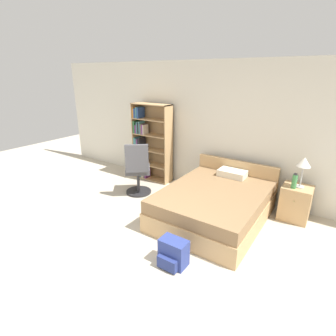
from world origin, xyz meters
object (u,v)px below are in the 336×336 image
at_px(table_lamp, 304,164).
at_px(backpack_blue, 173,253).
at_px(bookshelf, 148,144).
at_px(water_bottle, 294,181).
at_px(office_chair, 138,171).
at_px(bed, 215,203).
at_px(nightstand, 295,203).

relative_size(table_lamp, backpack_blue, 1.42).
xyz_separation_m(bookshelf, water_bottle, (3.15, -0.20, -0.12)).
bearing_deg(water_bottle, office_chair, -166.38).
bearing_deg(table_lamp, water_bottle, -127.48).
bearing_deg(backpack_blue, table_lamp, 62.86).
height_order(office_chair, water_bottle, office_chair).
bearing_deg(bookshelf, water_bottle, -3.56).
bearing_deg(bed, water_bottle, 30.37).
height_order(nightstand, table_lamp, table_lamp).
xyz_separation_m(bed, office_chair, (-1.68, -0.04, 0.25)).
distance_m(bed, backpack_blue, 1.40).
distance_m(office_chair, nightstand, 2.91).
bearing_deg(nightstand, table_lamp, -12.68).
height_order(nightstand, water_bottle, water_bottle).
relative_size(nightstand, backpack_blue, 1.64).
bearing_deg(table_lamp, bookshelf, 178.32).
bearing_deg(bookshelf, office_chair, -64.72).
bearing_deg(bookshelf, nightstand, -1.60).
xyz_separation_m(bookshelf, office_chair, (0.41, -0.86, -0.31)).
distance_m(bed, table_lamp, 1.53).
relative_size(office_chair, table_lamp, 2.15).
height_order(table_lamp, backpack_blue, table_lamp).
distance_m(office_chair, table_lamp, 2.96).
distance_m(bookshelf, office_chair, 1.00).
xyz_separation_m(water_bottle, backpack_blue, (-1.01, -2.02, -0.54)).
height_order(bed, table_lamp, table_lamp).
xyz_separation_m(nightstand, table_lamp, (0.02, -0.00, 0.70)).
height_order(water_bottle, backpack_blue, water_bottle).
relative_size(bed, office_chair, 1.82).
height_order(nightstand, backpack_blue, nightstand).
xyz_separation_m(office_chair, nightstand, (2.80, 0.77, -0.23)).
relative_size(nightstand, water_bottle, 2.32).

